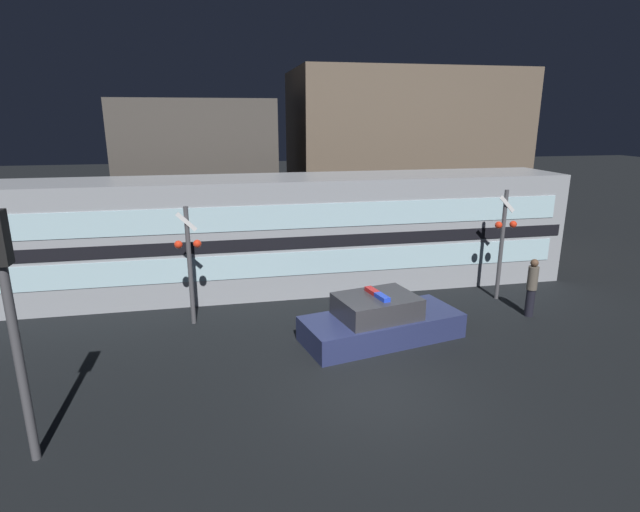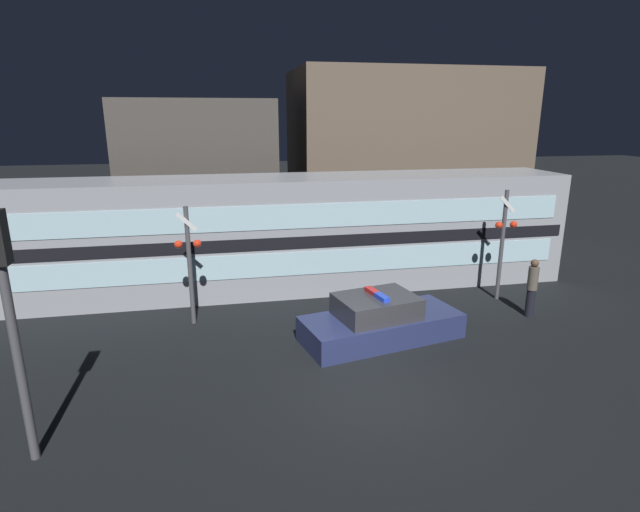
# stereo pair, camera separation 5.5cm
# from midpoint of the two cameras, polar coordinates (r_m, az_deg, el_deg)

# --- Properties ---
(ground_plane) EXTENTS (120.00, 120.00, 0.00)m
(ground_plane) POSITION_cam_midpoint_polar(r_m,az_deg,el_deg) (11.73, 6.13, -15.08)
(ground_plane) COLOR black
(train) EXTENTS (21.16, 2.89, 3.97)m
(train) POSITION_cam_midpoint_polar(r_m,az_deg,el_deg) (17.67, -5.66, 2.52)
(train) COLOR #999EA5
(train) RESTS_ON ground_plane
(police_car) EXTENTS (4.68, 2.66, 1.40)m
(police_car) POSITION_cam_midpoint_polar(r_m,az_deg,el_deg) (13.99, 6.79, -7.44)
(police_car) COLOR navy
(police_car) RESTS_ON ground_plane
(pedestrian) EXTENTS (0.31, 0.31, 1.83)m
(pedestrian) POSITION_cam_midpoint_polar(r_m,az_deg,el_deg) (16.60, 22.95, -3.29)
(pedestrian) COLOR black
(pedestrian) RESTS_ON ground_plane
(crossing_signal_near) EXTENTS (0.76, 0.32, 3.71)m
(crossing_signal_near) POSITION_cam_midpoint_polar(r_m,az_deg,el_deg) (17.45, 20.07, 1.85)
(crossing_signal_near) COLOR #4C4C51
(crossing_signal_near) RESTS_ON ground_plane
(crossing_signal_far) EXTENTS (0.76, 0.32, 3.54)m
(crossing_signal_far) POSITION_cam_midpoint_polar(r_m,az_deg,el_deg) (14.88, -14.82, -0.35)
(crossing_signal_far) COLOR #4C4C51
(crossing_signal_far) RESTS_ON ground_plane
(traffic_light_corner) EXTENTS (0.30, 0.46, 4.57)m
(traffic_light_corner) POSITION_cam_midpoint_polar(r_m,az_deg,el_deg) (9.76, -32.15, -4.77)
(traffic_light_corner) COLOR #4C4C51
(traffic_light_corner) RESTS_ON ground_plane
(building_left) EXTENTS (6.65, 5.07, 6.68)m
(building_left) POSITION_cam_midpoint_polar(r_m,az_deg,el_deg) (23.58, -13.67, 8.81)
(building_left) COLOR #47423D
(building_left) RESTS_ON ground_plane
(building_center) EXTENTS (11.58, 6.59, 8.26)m
(building_center) POSITION_cam_midpoint_polar(r_m,az_deg,el_deg) (27.73, 9.23, 11.66)
(building_center) COLOR brown
(building_center) RESTS_ON ground_plane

